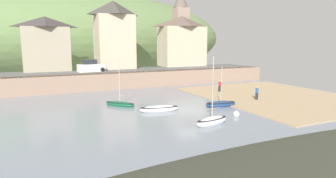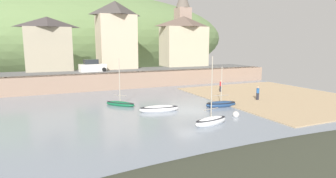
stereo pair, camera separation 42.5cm
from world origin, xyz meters
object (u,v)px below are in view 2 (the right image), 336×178
at_px(person_on_slipway, 221,85).
at_px(mooring_buoy, 236,114).
at_px(waterfront_building_centre, 116,35).
at_px(sailboat_white_hull, 221,104).
at_px(fishing_boat_green, 159,109).
at_px(person_near_water, 258,93).
at_px(parked_car_near_slipway, 92,66).
at_px(waterfront_building_right, 184,41).
at_px(church_with_spire, 183,25).
at_px(dinghy_open_wooden, 120,103).
at_px(waterfront_building_left, 48,44).
at_px(rowboat_small_beached, 211,121).

bearing_deg(person_on_slipway, mooring_buoy, -118.33).
distance_m(waterfront_building_centre, sailboat_white_hull, 26.76).
relative_size(waterfront_building_centre, fishing_boat_green, 2.80).
bearing_deg(person_near_water, parked_car_near_slipway, 129.73).
xyz_separation_m(waterfront_building_right, fishing_boat_green, (-15.23, -24.23, -7.07)).
relative_size(waterfront_building_centre, person_on_slipway, 7.27).
bearing_deg(church_with_spire, waterfront_building_centre, -165.39).
relative_size(church_with_spire, person_near_water, 9.84).
bearing_deg(person_on_slipway, fishing_boat_green, -150.94).
bearing_deg(parked_car_near_slipway, person_on_slipway, -45.64).
bearing_deg(waterfront_building_right, mooring_buoy, -107.79).
height_order(dinghy_open_wooden, fishing_boat_green, dinghy_open_wooden).
relative_size(waterfront_building_right, dinghy_open_wooden, 1.79).
bearing_deg(mooring_buoy, waterfront_building_left, 117.82).
relative_size(parked_car_near_slipway, person_near_water, 2.62).
relative_size(waterfront_building_centre, church_with_spire, 0.74).
relative_size(rowboat_small_beached, mooring_buoy, 9.82).
distance_m(rowboat_small_beached, person_near_water, 12.44).
distance_m(parked_car_near_slipway, person_near_water, 25.60).
distance_m(waterfront_building_left, dinghy_open_wooden, 22.12).
bearing_deg(sailboat_white_hull, mooring_buoy, -100.03).
distance_m(waterfront_building_left, sailboat_white_hull, 30.64).
bearing_deg(mooring_buoy, sailboat_white_hull, 74.03).
distance_m(waterfront_building_centre, waterfront_building_right, 13.61).
relative_size(fishing_boat_green, mooring_buoy, 6.86).
bearing_deg(mooring_buoy, waterfront_building_right, 72.21).
relative_size(waterfront_building_centre, person_near_water, 7.27).
xyz_separation_m(waterfront_building_left, church_with_spire, (26.51, 4.00, 3.78)).
distance_m(church_with_spire, sailboat_white_hull, 32.27).
bearing_deg(dinghy_open_wooden, waterfront_building_centre, 124.91).
bearing_deg(waterfront_building_centre, church_with_spire, 14.61).
bearing_deg(waterfront_building_left, mooring_buoy, -62.18).
xyz_separation_m(waterfront_building_left, fishing_boat_green, (9.49, -24.23, -6.56)).
height_order(waterfront_building_centre, person_on_slipway, waterfront_building_centre).
bearing_deg(mooring_buoy, waterfront_building_centre, 98.23).
distance_m(dinghy_open_wooden, rowboat_small_beached, 11.60).
height_order(waterfront_building_left, person_near_water, waterfront_building_left).
bearing_deg(dinghy_open_wooden, rowboat_small_beached, -15.32).
xyz_separation_m(waterfront_building_left, person_on_slipway, (21.67, -17.47, -5.82)).
height_order(church_with_spire, person_on_slipway, church_with_spire).
relative_size(waterfront_building_right, church_with_spire, 0.61).
bearing_deg(waterfront_building_right, person_on_slipway, -99.94).
xyz_separation_m(person_on_slipway, mooring_buoy, (-6.29, -11.67, -0.80)).
xyz_separation_m(waterfront_building_left, mooring_buoy, (15.38, -29.14, -6.62)).
bearing_deg(dinghy_open_wooden, sailboat_white_hull, 22.30).
relative_size(waterfront_building_left, waterfront_building_right, 0.90).
distance_m(dinghy_open_wooden, fishing_boat_green, 5.10).
height_order(sailboat_white_hull, rowboat_small_beached, rowboat_small_beached).
distance_m(waterfront_building_right, fishing_boat_green, 29.48).
distance_m(dinghy_open_wooden, person_on_slipway, 15.39).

